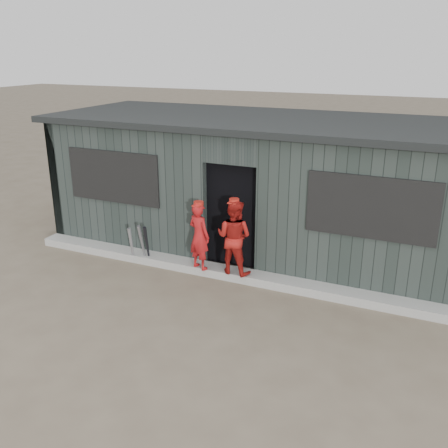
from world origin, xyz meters
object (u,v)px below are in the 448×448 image
at_px(player_red_left, 199,236).
at_px(player_red_right, 234,237).
at_px(player_grey_back, 249,231).
at_px(bat_mid, 142,244).
at_px(bat_right, 147,245).
at_px(bat_left, 132,245).
at_px(dugout, 259,185).

xyz_separation_m(player_red_left, player_red_right, (0.62, 0.09, 0.05)).
bearing_deg(player_grey_back, player_red_right, 99.24).
bearing_deg(bat_mid, player_grey_back, 20.55).
bearing_deg(bat_right, player_red_left, -1.28).
distance_m(bat_left, dugout, 2.78).
bearing_deg(bat_left, player_red_left, 1.28).
relative_size(player_red_right, player_grey_back, 0.93).
relative_size(bat_left, player_red_left, 0.59).
bearing_deg(dugout, bat_left, -134.42).
xyz_separation_m(bat_left, bat_mid, (0.21, 0.05, 0.04)).
height_order(bat_left, player_red_right, player_red_right).
height_order(bat_left, dugout, dugout).
distance_m(player_grey_back, dugout, 1.29).
xyz_separation_m(bat_left, bat_right, (0.31, 0.06, 0.04)).
xyz_separation_m(bat_right, player_red_right, (1.73, 0.06, 0.41)).
distance_m(bat_mid, dugout, 2.60).
distance_m(player_red_left, dugout, 1.96).
distance_m(player_red_left, player_red_right, 0.63).
relative_size(bat_left, player_red_right, 0.55).
relative_size(bat_mid, player_red_left, 0.66).
xyz_separation_m(bat_right, dugout, (1.53, 1.82, 0.89)).
height_order(bat_mid, player_red_left, player_red_left).
distance_m(bat_mid, player_grey_back, 2.01).
relative_size(player_grey_back, dugout, 0.17).
distance_m(bat_mid, player_red_left, 1.26).
distance_m(bat_mid, player_red_right, 1.88).
bearing_deg(player_red_right, bat_mid, 5.83).
bearing_deg(dugout, player_grey_back, -78.23).
bearing_deg(player_grey_back, bat_mid, 32.28).
relative_size(bat_left, dugout, 0.09).
bearing_deg(bat_right, bat_mid, -173.13).
bearing_deg(player_red_left, player_grey_back, -113.07).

